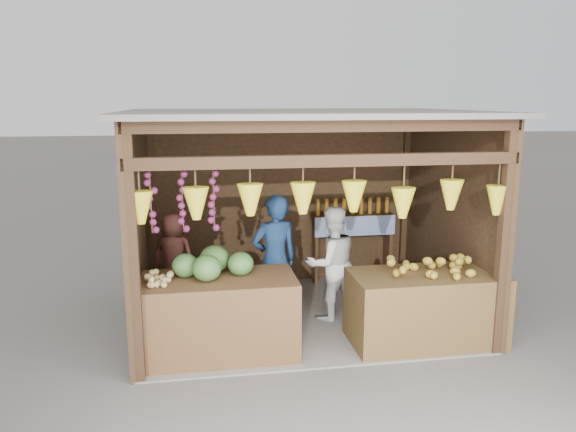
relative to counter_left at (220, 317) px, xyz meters
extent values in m
plane|color=#514F49|center=(1.11, 0.96, -0.45)|extent=(80.00, 80.00, 0.00)
cube|color=slate|center=(1.11, 0.96, -0.44)|extent=(4.00, 3.00, 0.02)
cube|color=black|center=(1.11, 2.46, 0.85)|extent=(4.00, 0.06, 2.60)
cube|color=black|center=(-0.89, 0.96, 0.85)|extent=(0.06, 3.00, 2.60)
cube|color=black|center=(3.11, 0.96, 0.85)|extent=(0.06, 3.00, 2.60)
cube|color=#605B54|center=(1.11, 0.96, 2.18)|extent=(4.30, 3.30, 0.06)
cube|color=black|center=(-0.83, -0.48, 0.85)|extent=(0.11, 0.11, 2.60)
cube|color=black|center=(3.05, -0.48, 0.85)|extent=(0.11, 0.11, 2.60)
cube|color=black|center=(-0.83, 2.40, 0.85)|extent=(0.11, 0.11, 2.60)
cube|color=black|center=(3.05, 2.40, 0.85)|extent=(0.11, 0.11, 2.60)
cube|color=black|center=(1.11, -0.48, 1.75)|extent=(4.00, 0.12, 0.12)
cube|color=black|center=(1.11, -0.48, 2.09)|extent=(4.00, 0.12, 0.12)
cube|color=#382314|center=(2.16, 2.26, 0.60)|extent=(1.25, 0.30, 0.05)
cube|color=#382314|center=(1.57, 2.26, 0.08)|extent=(0.05, 0.28, 1.05)
cube|color=#382314|center=(2.74, 2.26, 0.08)|extent=(0.05, 0.28, 1.05)
cube|color=blue|center=(2.16, 2.10, 0.47)|extent=(1.25, 0.02, 0.30)
cube|color=#4E361A|center=(0.00, 0.00, 0.00)|extent=(1.68, 0.85, 0.89)
cube|color=#4A3518|center=(2.36, -0.08, -0.02)|extent=(1.73, 0.85, 0.84)
cube|color=black|center=(-0.51, 1.14, -0.31)|extent=(0.30, 0.30, 0.28)
imported|color=navy|center=(0.74, 0.80, 0.38)|extent=(0.68, 0.53, 1.66)
imported|color=silver|center=(1.47, 0.83, 0.29)|extent=(0.83, 0.71, 1.48)
imported|color=#512720|center=(-0.51, 1.14, 0.40)|extent=(0.65, 0.55, 1.13)
camera|label=1|loc=(-0.24, -5.87, 2.34)|focal=35.00mm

